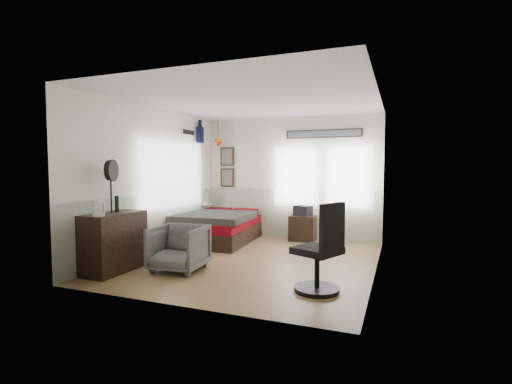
% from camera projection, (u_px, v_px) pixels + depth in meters
% --- Properties ---
extents(ground_plane, '(4.00, 4.50, 0.01)m').
position_uv_depth(ground_plane, '(253.00, 261.00, 6.34)').
color(ground_plane, olive).
extents(room_shell, '(4.02, 4.52, 2.71)m').
position_uv_depth(room_shell, '(253.00, 166.00, 6.44)').
color(room_shell, '#EFE7CF').
rests_on(room_shell, ground_plane).
extents(wall_decor, '(3.55, 1.32, 1.44)m').
position_uv_depth(wall_decor, '(240.00, 145.00, 8.42)').
color(wall_decor, '#3B2619').
rests_on(wall_decor, room_shell).
extents(bed, '(1.54, 2.07, 0.63)m').
position_uv_depth(bed, '(218.00, 227.00, 7.94)').
color(bed, black).
rests_on(bed, ground_plane).
extents(dresser, '(0.48, 1.00, 0.90)m').
position_uv_depth(dresser, '(114.00, 242.00, 5.67)').
color(dresser, black).
rests_on(dresser, ground_plane).
extents(armchair, '(0.81, 0.83, 0.71)m').
position_uv_depth(armchair, '(179.00, 248.00, 5.69)').
color(armchair, gray).
rests_on(armchair, ground_plane).
extents(nightstand, '(0.56, 0.46, 0.55)m').
position_uv_depth(nightstand, '(303.00, 228.00, 8.05)').
color(nightstand, black).
rests_on(nightstand, ground_plane).
extents(task_chair, '(0.67, 0.67, 1.16)m').
position_uv_depth(task_chair, '(321.00, 256.00, 4.68)').
color(task_chair, black).
rests_on(task_chair, ground_plane).
extents(kettle, '(0.19, 0.17, 0.22)m').
position_uv_depth(kettle, '(99.00, 208.00, 5.26)').
color(kettle, silver).
rests_on(kettle, dresser).
extents(bottle, '(0.06, 0.06, 0.25)m').
position_uv_depth(bottle, '(117.00, 204.00, 5.76)').
color(bottle, black).
rests_on(bottle, dresser).
extents(stand_fan, '(0.18, 0.32, 0.81)m').
position_uv_depth(stand_fan, '(111.00, 171.00, 5.56)').
color(stand_fan, black).
rests_on(stand_fan, dresser).
extents(black_bag, '(0.43, 0.36, 0.22)m').
position_uv_depth(black_bag, '(303.00, 211.00, 8.03)').
color(black_bag, black).
rests_on(black_bag, nightstand).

